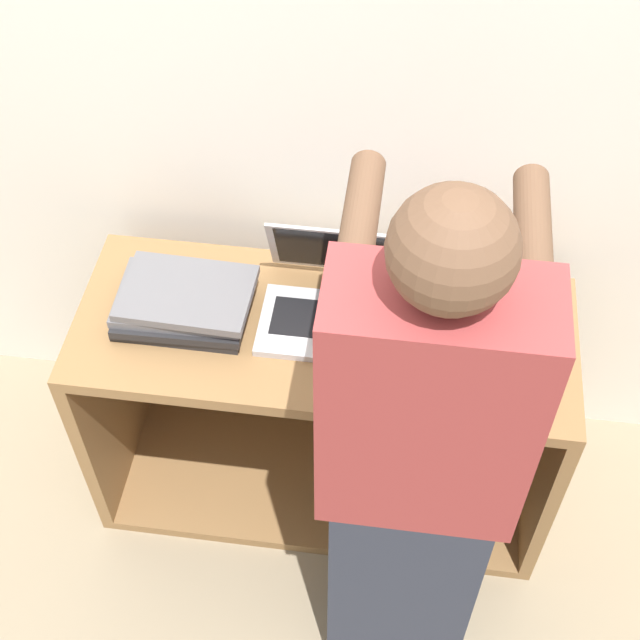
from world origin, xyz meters
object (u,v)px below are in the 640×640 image
object	(u,v)px
laptop_open	(327,300)
laptop_stack_right	(468,328)
person	(416,480)
laptop_stack_left	(184,302)

from	to	relation	value
laptop_open	laptop_stack_right	distance (m)	0.35
person	laptop_stack_right	bearing A→B (deg)	77.31
laptop_stack_left	laptop_stack_right	distance (m)	0.70
laptop_stack_left	laptop_open	bearing A→B (deg)	8.29
laptop_open	laptop_stack_right	xyz separation A→B (m)	(0.35, -0.05, 0.01)
laptop_stack_right	laptop_open	bearing A→B (deg)	171.37
laptop_open	laptop_stack_right	bearing A→B (deg)	-8.63
laptop_open	laptop_stack_left	xyz separation A→B (m)	(-0.35, -0.05, -0.00)
laptop_stack_right	person	world-z (taller)	person
laptop_open	laptop_stack_right	size ratio (longest dim) A/B	0.94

